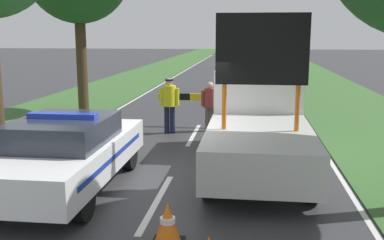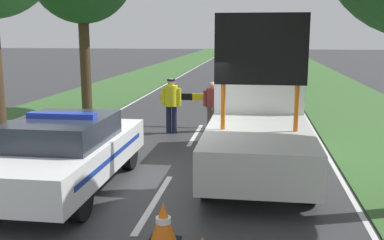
{
  "view_description": "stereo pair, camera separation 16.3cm",
  "coord_description": "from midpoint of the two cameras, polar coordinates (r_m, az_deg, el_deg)",
  "views": [
    {
      "loc": [
        1.63,
        -8.92,
        3.05
      ],
      "look_at": [
        0.36,
        1.07,
        1.1
      ],
      "focal_mm": 42.0,
      "sensor_mm": 36.0,
      "label": 1
    },
    {
      "loc": [
        1.79,
        -8.9,
        3.05
      ],
      "look_at": [
        0.36,
        1.07,
        1.1
      ],
      "focal_mm": 42.0,
      "sensor_mm": 36.0,
      "label": 2
    }
  ],
  "objects": [
    {
      "name": "ground_plane",
      "position": [
        9.57,
        -2.6,
        -7.63
      ],
      "size": [
        160.0,
        160.0,
        0.0
      ],
      "primitive_type": "plane",
      "color": "#333335"
    },
    {
      "name": "lane_markings",
      "position": [
        30.01,
        4.87,
        5.1
      ],
      "size": [
        7.37,
        70.19,
        0.01
      ],
      "color": "silver",
      "rests_on": "ground"
    },
    {
      "name": "grass_verge_left",
      "position": [
        30.06,
        -6.68,
        5.09
      ],
      "size": [
        4.44,
        120.0,
        0.03
      ],
      "color": "#38602D",
      "rests_on": "ground"
    },
    {
      "name": "grass_verge_right",
      "position": [
        29.38,
        16.48,
        4.58
      ],
      "size": [
        4.44,
        120.0,
        0.03
      ],
      "color": "#38602D",
      "rests_on": "ground"
    },
    {
      "name": "police_car",
      "position": [
        9.16,
        -15.17,
        -3.89
      ],
      "size": [
        1.91,
        4.8,
        1.56
      ],
      "rotation": [
        0.0,
        0.0,
        -0.05
      ],
      "color": "white",
      "rests_on": "ground"
    },
    {
      "name": "work_truck",
      "position": [
        10.54,
        8.87,
        0.04
      ],
      "size": [
        2.11,
        5.77,
        3.43
      ],
      "rotation": [
        0.0,
        0.0,
        3.14
      ],
      "color": "white",
      "rests_on": "ground"
    },
    {
      "name": "road_barrier",
      "position": [
        14.74,
        2.43,
        2.63
      ],
      "size": [
        3.2,
        0.08,
        1.1
      ],
      "rotation": [
        0.0,
        0.0,
        0.01
      ],
      "color": "black",
      "rests_on": "ground"
    },
    {
      "name": "police_officer",
      "position": [
        13.8,
        -2.31,
        2.46
      ],
      "size": [
        0.61,
        0.39,
        1.7
      ],
      "rotation": [
        0.0,
        0.0,
        3.34
      ],
      "color": "#191E38",
      "rests_on": "ground"
    },
    {
      "name": "pedestrian_civilian",
      "position": [
        14.1,
        2.9,
        2.24
      ],
      "size": [
        0.56,
        0.36,
        1.56
      ],
      "rotation": [
        0.0,
        0.0,
        -0.14
      ],
      "color": "brown",
      "rests_on": "ground"
    },
    {
      "name": "traffic_cone_centre_front",
      "position": [
        6.74,
        -2.95,
        -12.95
      ],
      "size": [
        0.47,
        0.47,
        0.65
      ],
      "color": "black",
      "rests_on": "ground"
    },
    {
      "name": "queued_car_wagon_maroon",
      "position": [
        19.9,
        8.17,
        4.24
      ],
      "size": [
        1.9,
        4.31,
        1.46
      ],
      "rotation": [
        0.0,
        0.0,
        3.14
      ],
      "color": "maroon",
      "rests_on": "ground"
    },
    {
      "name": "queued_car_sedan_black",
      "position": [
        26.39,
        8.82,
        6.0
      ],
      "size": [
        1.7,
        3.94,
        1.56
      ],
      "rotation": [
        0.0,
        0.0,
        3.14
      ],
      "color": "black",
      "rests_on": "ground"
    },
    {
      "name": "queued_car_hatch_blue",
      "position": [
        32.79,
        8.59,
        7.0
      ],
      "size": [
        1.89,
        4.04,
        1.65
      ],
      "rotation": [
        0.0,
        0.0,
        3.14
      ],
      "color": "navy",
      "rests_on": "ground"
    },
    {
      "name": "queued_car_suv_grey",
      "position": [
        39.58,
        8.61,
        7.71
      ],
      "size": [
        1.95,
        4.62,
        1.72
      ],
      "rotation": [
        0.0,
        0.0,
        3.14
      ],
      "color": "slate",
      "rests_on": "ground"
    }
  ]
}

